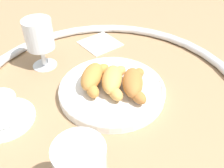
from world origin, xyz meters
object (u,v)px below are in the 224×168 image
object	(u,v)px
pastry_plate	(112,89)
juice_glass_left	(39,36)
croissant_large	(93,77)
croissant_extra	(134,83)
croissant_small	(113,80)
coffee_cup_near	(1,112)
folded_napkin	(100,43)

from	to	relation	value
pastry_plate	juice_glass_left	xyz separation A→B (m)	(-0.15, -0.17, 0.08)
croissant_large	croissant_extra	distance (m)	0.10
croissant_small	coffee_cup_near	xyz separation A→B (m)	(0.05, -0.25, -0.02)
croissant_small	folded_napkin	size ratio (longest dim) A/B	1.21
croissant_extra	coffee_cup_near	xyz separation A→B (m)	(0.03, -0.30, -0.02)
pastry_plate	croissant_small	distance (m)	0.03
pastry_plate	croissant_extra	xyz separation A→B (m)	(0.02, 0.05, 0.03)
croissant_small	coffee_cup_near	bearing A→B (deg)	-78.64
pastry_plate	croissant_extra	size ratio (longest dim) A/B	1.95
croissant_small	juice_glass_left	size ratio (longest dim) A/B	0.95
croissant_extra	juice_glass_left	size ratio (longest dim) A/B	0.96
pastry_plate	croissant_large	world-z (taller)	croissant_large
coffee_cup_near	juice_glass_left	distance (m)	0.23
croissant_small	pastry_plate	bearing A→B (deg)	-104.78
croissant_extra	coffee_cup_near	size ratio (longest dim) A/B	0.99
croissant_small	juice_glass_left	xyz separation A→B (m)	(-0.15, -0.17, 0.05)
pastry_plate	croissant_small	bearing A→B (deg)	75.22
folded_napkin	croissant_small	bearing A→B (deg)	1.08
pastry_plate	coffee_cup_near	bearing A→B (deg)	-78.32
croissant_small	folded_napkin	world-z (taller)	croissant_small
croissant_extra	folded_napkin	world-z (taller)	croissant_extra
pastry_plate	folded_napkin	xyz separation A→B (m)	(-0.24, -0.00, -0.01)
croissant_large	coffee_cup_near	distance (m)	0.22
juice_glass_left	folded_napkin	size ratio (longest dim) A/B	1.27
pastry_plate	coffee_cup_near	world-z (taller)	coffee_cup_near
croissant_small	juice_glass_left	bearing A→B (deg)	-130.45
croissant_large	coffee_cup_near	world-z (taller)	croissant_large
pastry_plate	croissant_small	xyz separation A→B (m)	(0.00, 0.00, 0.03)
pastry_plate	coffee_cup_near	xyz separation A→B (m)	(0.05, -0.25, 0.01)
folded_napkin	croissant_extra	bearing A→B (deg)	10.95
pastry_plate	croissant_extra	world-z (taller)	croissant_extra
croissant_large	juice_glass_left	bearing A→B (deg)	-135.50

